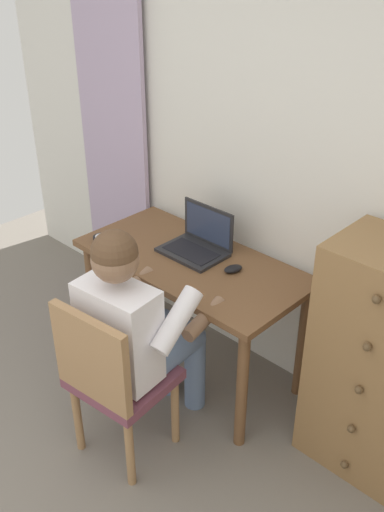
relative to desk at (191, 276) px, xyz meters
The scene contains 9 objects.
wall_back 0.84m from the desk, 43.48° to the left, with size 4.80×0.05×2.50m, color silver.
curtain_panel 1.13m from the desk, 162.56° to the left, with size 0.60×0.03×2.20m, color #B29EBC.
desk is the anchor object (origin of this frame).
dresser 1.07m from the desk, ahead, with size 0.58×0.44×1.13m.
chair 0.74m from the desk, 75.21° to the right, with size 0.46×0.44×0.87m.
person_seated 0.55m from the desk, 72.17° to the right, with size 0.57×0.61×1.19m.
laptop 0.18m from the desk, 112.21° to the left, with size 0.34×0.25×0.24m.
computer_mouse 0.27m from the desk, 13.18° to the left, with size 0.06×0.10×0.03m, color black.
desk_clock 0.55m from the desk, 158.11° to the right, with size 0.09×0.09×0.03m.
Camera 1 is at (1.40, -0.04, 2.23)m, focal length 40.14 mm.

